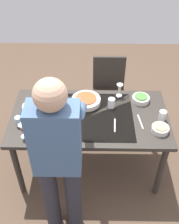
% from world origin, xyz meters
% --- Properties ---
extents(ground_plane, '(6.00, 6.00, 0.00)m').
position_xyz_m(ground_plane, '(0.00, 0.00, 0.00)').
color(ground_plane, brown).
extents(dining_table, '(1.56, 0.84, 0.77)m').
position_xyz_m(dining_table, '(0.00, 0.00, 0.69)').
color(dining_table, '#332D28').
rests_on(dining_table, ground_plane).
extents(chair_near, '(0.40, 0.40, 0.91)m').
position_xyz_m(chair_near, '(-0.23, -0.80, 0.53)').
color(chair_near, black).
rests_on(chair_near, ground_plane).
extents(person_server, '(0.42, 0.61, 1.69)m').
position_xyz_m(person_server, '(0.23, 0.68, 0.96)').
color(person_server, '#2D2D38').
rests_on(person_server, ground_plane).
extents(wine_bottle, '(0.07, 0.07, 0.30)m').
position_xyz_m(wine_bottle, '(0.37, 0.21, 0.89)').
color(wine_bottle, black).
rests_on(wine_bottle, dining_table).
extents(wine_glass_left, '(0.07, 0.07, 0.15)m').
position_xyz_m(wine_glass_left, '(0.59, 0.29, 0.88)').
color(wine_glass_left, white).
rests_on(wine_glass_left, dining_table).
extents(wine_glass_right, '(0.07, 0.07, 0.15)m').
position_xyz_m(wine_glass_right, '(-0.31, -0.32, 0.88)').
color(wine_glass_right, white).
rests_on(wine_glass_right, dining_table).
extents(water_cup_near_left, '(0.06, 0.06, 0.10)m').
position_xyz_m(water_cup_near_left, '(0.67, 0.14, 0.83)').
color(water_cup_near_left, silver).
rests_on(water_cup_near_left, dining_table).
extents(water_cup_near_right, '(0.07, 0.07, 0.11)m').
position_xyz_m(water_cup_near_right, '(-0.70, 0.05, 0.83)').
color(water_cup_near_right, silver).
rests_on(water_cup_near_right, dining_table).
extents(water_cup_far_left, '(0.07, 0.07, 0.10)m').
position_xyz_m(water_cup_far_left, '(-0.22, -0.14, 0.83)').
color(water_cup_far_left, silver).
rests_on(water_cup_far_left, dining_table).
extents(serving_bowl_pasta, '(0.30, 0.30, 0.07)m').
position_xyz_m(serving_bowl_pasta, '(0.04, -0.20, 0.81)').
color(serving_bowl_pasta, silver).
rests_on(serving_bowl_pasta, dining_table).
extents(side_bowl_salad, '(0.18, 0.18, 0.07)m').
position_xyz_m(side_bowl_salad, '(-0.53, -0.24, 0.81)').
color(side_bowl_salad, silver).
rests_on(side_bowl_salad, dining_table).
extents(side_bowl_bread, '(0.16, 0.16, 0.07)m').
position_xyz_m(side_bowl_bread, '(-0.66, 0.21, 0.81)').
color(side_bowl_bread, silver).
rests_on(side_bowl_bread, dining_table).
extents(dinner_plate_near, '(0.23, 0.23, 0.01)m').
position_xyz_m(dinner_plate_near, '(0.20, 0.12, 0.78)').
color(dinner_plate_near, silver).
rests_on(dinner_plate_near, dining_table).
extents(dinner_plate_far, '(0.23, 0.23, 0.01)m').
position_xyz_m(dinner_plate_far, '(0.58, -0.13, 0.78)').
color(dinner_plate_far, silver).
rests_on(dinner_plate_far, dining_table).
extents(table_knife, '(0.04, 0.20, 0.00)m').
position_xyz_m(table_knife, '(-0.49, 0.08, 0.78)').
color(table_knife, silver).
rests_on(table_knife, dining_table).
extents(table_fork, '(0.03, 0.18, 0.00)m').
position_xyz_m(table_fork, '(-0.24, 0.13, 0.78)').
color(table_fork, silver).
rests_on(table_fork, dining_table).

